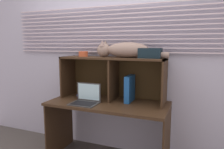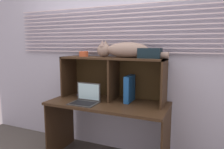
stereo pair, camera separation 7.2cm
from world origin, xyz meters
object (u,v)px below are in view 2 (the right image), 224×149
object	(u,v)px
small_basket	(84,54)
book_stack	(87,95)
cat	(123,50)
binder_upright	(130,89)
storage_box	(150,53)
laptop	(85,99)

from	to	relation	value
small_basket	book_stack	bearing A→B (deg)	-3.87
cat	binder_upright	xyz separation A→B (m)	(0.08, 0.00, -0.45)
book_stack	small_basket	world-z (taller)	small_basket
cat	binder_upright	distance (m)	0.45
storage_box	book_stack	bearing A→B (deg)	-179.80
binder_upright	cat	bearing A→B (deg)	180.00
cat	binder_upright	bearing A→B (deg)	0.00
laptop	binder_upright	bearing A→B (deg)	30.42
book_stack	storage_box	world-z (taller)	storage_box
cat	laptop	distance (m)	0.71
small_basket	storage_box	xyz separation A→B (m)	(0.84, 0.00, 0.02)
laptop	small_basket	distance (m)	0.59
binder_upright	book_stack	size ratio (longest dim) A/B	1.41
laptop	storage_box	world-z (taller)	storage_box
cat	book_stack	xyz separation A→B (m)	(-0.49, -0.00, -0.57)
cat	small_basket	xyz separation A→B (m)	(-0.53, 0.00, -0.05)
laptop	small_basket	xyz separation A→B (m)	(-0.17, 0.26, 0.50)
laptop	small_basket	bearing A→B (deg)	122.86
cat	binder_upright	world-z (taller)	cat
binder_upright	book_stack	bearing A→B (deg)	-179.72
cat	laptop	bearing A→B (deg)	-144.46
cat	storage_box	world-z (taller)	cat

